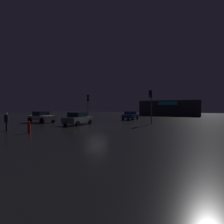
# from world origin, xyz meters

# --- Properties ---
(ground_plane) EXTENTS (120.00, 120.00, 0.00)m
(ground_plane) POSITION_xyz_m (0.00, 0.00, 0.00)
(ground_plane) COLOR black
(store_building) EXTENTS (15.34, 8.31, 4.02)m
(store_building) POSITION_xyz_m (3.02, 32.93, 2.01)
(store_building) COLOR #33383D
(store_building) RESTS_ON ground
(traffic_signal_main) EXTENTS (0.42, 0.43, 4.31)m
(traffic_signal_main) POSITION_xyz_m (4.82, 5.39, 3.09)
(traffic_signal_main) COLOR #595B60
(traffic_signal_main) RESTS_ON ground
(traffic_signal_opposite) EXTENTS (0.42, 0.42, 4.07)m
(traffic_signal_opposite) POSITION_xyz_m (-4.91, 5.20, 3.09)
(traffic_signal_opposite) COLOR #595B60
(traffic_signal_opposite) RESTS_ON ground
(car_near) EXTENTS (4.08, 2.24, 1.56)m
(car_near) POSITION_xyz_m (-9.39, 0.26, 0.79)
(car_near) COLOR silver
(car_near) RESTS_ON ground
(car_far) EXTENTS (2.11, 3.87, 1.45)m
(car_far) POSITION_xyz_m (-0.37, 11.48, 0.76)
(car_far) COLOR navy
(car_far) RESTS_ON ground
(car_crossing) EXTENTS (2.22, 4.09, 1.53)m
(car_crossing) POSITION_xyz_m (-2.74, 0.12, 0.77)
(car_crossing) COLOR slate
(car_crossing) RESTS_ON ground
(pedestrian) EXTENTS (0.46, 0.46, 1.63)m
(pedestrian) POSITION_xyz_m (-4.66, -7.29, 0.95)
(pedestrian) COLOR black
(pedestrian) RESTS_ON ground
(fire_hydrant) EXTENTS (0.22, 0.22, 0.99)m
(fire_hydrant) POSITION_xyz_m (-1.87, -7.10, 0.49)
(fire_hydrant) COLOR red
(fire_hydrant) RESTS_ON ground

